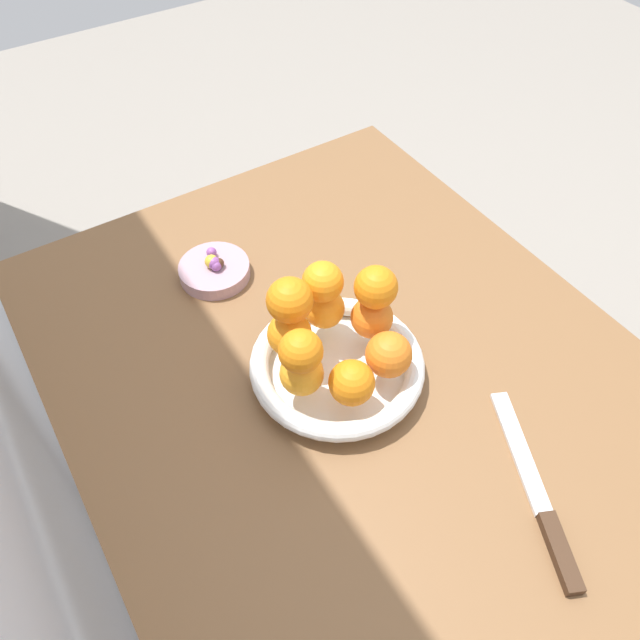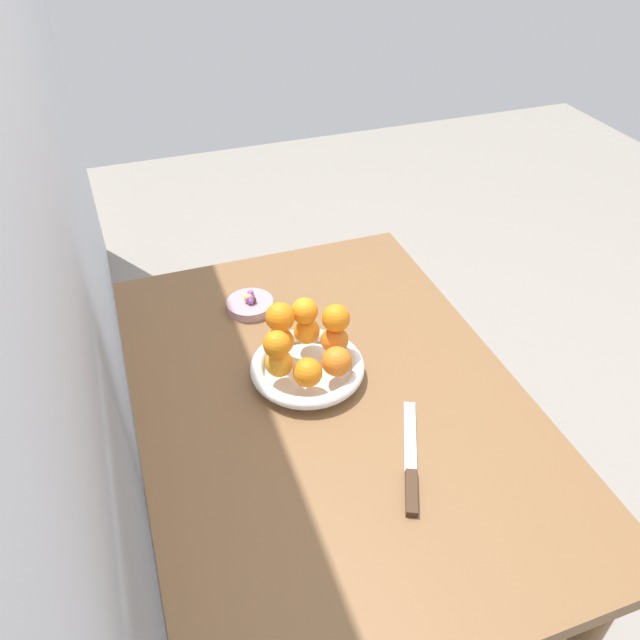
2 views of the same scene
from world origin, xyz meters
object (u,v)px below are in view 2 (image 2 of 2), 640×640
object	(u,v)px
orange_7	(305,311)
knife	(411,465)
orange_1	(279,341)
orange_3	(308,372)
orange_2	(279,363)
orange_4	(337,361)
dining_table	(330,425)
fruit_bowl	(307,369)
candy_ball_3	(251,301)
candy_dish	(250,305)
orange_0	(307,331)
candy_ball_2	(250,299)
candy_ball_1	(253,300)
candy_ball_5	(251,293)
orange_9	(277,344)
candy_ball_0	(249,298)
orange_8	(280,317)
candy_ball_4	(249,299)
orange_5	(335,340)
orange_6	(336,318)

from	to	relation	value
orange_7	knife	xyz separation A→B (m)	(-0.34, -0.08, -0.12)
orange_1	orange_3	bearing A→B (deg)	-166.80
orange_2	orange_4	size ratio (longest dim) A/B	0.93
orange_2	orange_1	bearing A→B (deg)	-17.17
dining_table	fruit_bowl	world-z (taller)	fruit_bowl
orange_1	candy_ball_3	bearing A→B (deg)	2.98
orange_4	dining_table	bearing A→B (deg)	133.77
candy_dish	orange_0	size ratio (longest dim) A/B	1.96
orange_4	candy_ball_2	distance (m)	0.33
candy_ball_1	candy_ball_5	size ratio (longest dim) A/B	1.00
orange_9	candy_ball_1	distance (m)	0.29
fruit_bowl	candy_ball_2	xyz separation A→B (m)	(0.26, 0.06, 0.01)
orange_1	orange_2	world-z (taller)	orange_1
fruit_bowl	orange_0	bearing A→B (deg)	-17.51
candy_ball_0	orange_8	bearing A→B (deg)	-175.28
knife	candy_ball_4	bearing A→B (deg)	15.81
orange_4	candy_ball_1	world-z (taller)	orange_4
orange_2	candy_ball_3	distance (m)	0.27
orange_2	orange_5	size ratio (longest dim) A/B	0.97
candy_dish	orange_4	distance (m)	0.34
dining_table	orange_6	xyz separation A→B (m)	(0.08, -0.04, 0.21)
orange_1	orange_3	size ratio (longest dim) A/B	1.02
orange_8	candy_ball_0	xyz separation A→B (m)	(0.21, 0.02, -0.10)
dining_table	orange_8	xyz separation A→B (m)	(0.12, 0.06, 0.22)
fruit_bowl	candy_ball_1	xyz separation A→B (m)	(0.26, 0.05, 0.01)
orange_5	orange_7	distance (m)	0.09
orange_5	orange_2	bearing A→B (deg)	102.49
orange_1	orange_4	size ratio (longest dim) A/B	0.99
dining_table	orange_2	distance (m)	0.19
orange_4	orange_3	bearing A→B (deg)	98.97
orange_0	candy_ball_1	size ratio (longest dim) A/B	3.51
dining_table	candy_ball_3	world-z (taller)	candy_ball_3
candy_ball_5	orange_7	bearing A→B (deg)	-164.45
dining_table	candy_ball_1	distance (m)	0.35
dining_table	candy_ball_4	distance (m)	0.36
fruit_bowl	candy_ball_4	world-z (taller)	fruit_bowl
candy_ball_0	orange_6	bearing A→B (deg)	-153.75
orange_5	candy_ball_5	distance (m)	0.30
orange_3	candy_ball_4	size ratio (longest dim) A/B	3.90
orange_4	candy_ball_0	distance (m)	0.33
orange_7	orange_2	bearing A→B (deg)	133.48
orange_6	candy_ball_0	distance (m)	0.29
candy_ball_1	knife	distance (m)	0.56
orange_9	candy_ball_0	distance (m)	0.30
dining_table	orange_6	bearing A→B (deg)	-26.47
candy_dish	candy_ball_1	xyz separation A→B (m)	(-0.01, -0.01, 0.02)
orange_2	orange_8	distance (m)	0.09
candy_dish	candy_ball_3	bearing A→B (deg)	179.61
candy_dish	orange_2	xyz separation A→B (m)	(-0.28, 0.01, 0.06)
candy_dish	orange_0	world-z (taller)	orange_0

